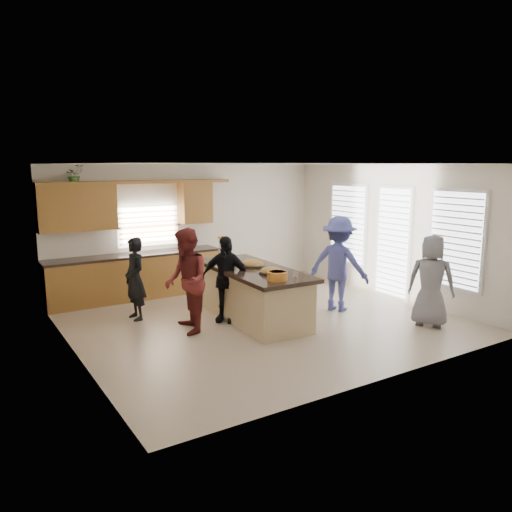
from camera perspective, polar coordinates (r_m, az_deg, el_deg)
floor at (r=9.16m, az=0.64°, el=-7.31°), size 6.50×6.50×0.00m
room_shell at (r=8.77m, az=0.67°, el=4.61°), size 6.52×6.02×2.81m
back_cabinetry at (r=10.74m, az=-13.97°, el=0.04°), size 4.08×0.66×2.46m
right_wall_glazing at (r=10.82m, az=15.56°, el=2.34°), size 0.06×4.00×2.25m
island at (r=9.09m, az=-0.32°, el=-4.48°), size 1.27×2.75×0.95m
platter_front at (r=8.55m, az=1.74°, el=-1.81°), size 0.42×0.42×0.17m
platter_mid at (r=9.17m, az=-0.43°, el=-0.98°), size 0.46×0.46×0.19m
platter_back at (r=9.33m, az=-3.10°, el=-0.80°), size 0.39×0.39×0.16m
salad_bowl at (r=8.05m, az=2.46°, el=-2.21°), size 0.33×0.33×0.14m
clear_cup at (r=8.27m, az=4.53°, el=-2.15°), size 0.07×0.07×0.09m
plate_stack at (r=9.74m, az=-3.10°, el=-0.33°), size 0.24×0.24×0.05m
flower_vase at (r=9.95m, az=-3.97°, el=1.07°), size 0.14×0.14×0.44m
potted_plant at (r=10.39m, az=-20.08°, el=8.70°), size 0.43×0.40×0.38m
woman_left_back at (r=9.28m, az=-13.67°, el=-2.54°), size 0.40×0.57×1.51m
woman_left_mid at (r=8.35m, az=-7.96°, el=-2.87°), size 0.84×0.99×1.77m
woman_left_front at (r=8.91m, az=-3.50°, el=-2.65°), size 0.90×0.92×1.56m
woman_right_back at (r=9.69m, az=9.43°, el=-0.89°), size 1.15×1.36×1.82m
woman_right_front at (r=9.17m, az=19.39°, el=-2.67°), size 0.86×0.94×1.61m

